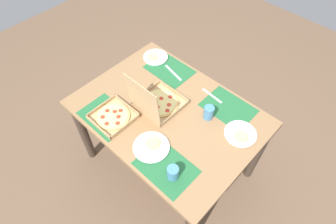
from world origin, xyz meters
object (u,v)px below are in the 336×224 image
cup_dark (173,173)px  pizza_box_edge_far (157,102)px  pizza_box_corner_left (113,117)px  plate_far_right (155,57)px  cup_spare (209,112)px  plate_near_left (151,147)px  plate_far_left (240,134)px

cup_dark → pizza_box_edge_far: bearing=-35.4°
pizza_box_corner_left → cup_dark: cup_dark is taller
pizza_box_corner_left → plate_far_right: (0.23, -0.64, -0.00)m
plate_far_right → cup_dark: 1.08m
pizza_box_edge_far → cup_spare: (-0.32, -0.18, -0.00)m
pizza_box_corner_left → pizza_box_edge_far: bearing=-118.6°
plate_near_left → cup_dark: bearing=167.1°
cup_dark → plate_far_right: bearing=-39.5°
plate_far_left → plate_near_left: 0.60m
pizza_box_edge_far → plate_near_left: (-0.21, 0.27, -0.04)m
pizza_box_edge_far → cup_dark: 0.55m
plate_far_left → plate_far_right: bearing=-9.3°
pizza_box_corner_left → plate_near_left: pizza_box_corner_left is taller
plate_far_right → plate_near_left: 0.87m
plate_far_left → cup_spare: cup_spare is taller
pizza_box_edge_far → plate_far_left: bearing=-160.2°
plate_near_left → cup_spare: bearing=-103.9°
plate_far_left → cup_dark: size_ratio=2.31×
plate_near_left → pizza_box_edge_far: bearing=-51.2°
pizza_box_edge_far → cup_spare: size_ratio=3.31×
plate_near_left → cup_spare: cup_spare is taller
pizza_box_edge_far → cup_dark: pizza_box_edge_far is taller
plate_far_left → plate_far_right: 0.97m
plate_far_left → plate_far_right: same height
plate_near_left → pizza_box_corner_left: bearing=1.9°
cup_dark → plate_far_left: bearing=-103.4°
pizza_box_corner_left → plate_near_left: 0.37m
plate_far_left → cup_spare: (0.25, 0.03, 0.04)m
plate_far_right → pizza_box_edge_far: bearing=136.1°
plate_far_right → pizza_box_corner_left: bearing=109.4°
plate_far_left → cup_spare: bearing=6.5°
plate_far_left → cup_dark: 0.54m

